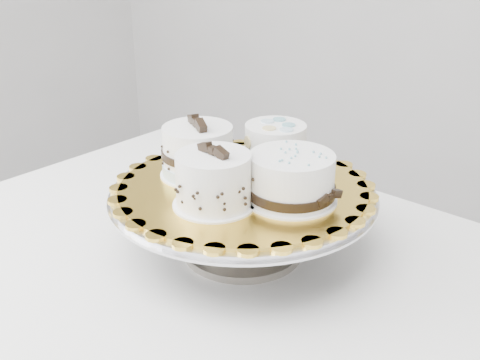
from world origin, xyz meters
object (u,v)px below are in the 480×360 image
Objects in this scene: cake_board at (243,187)px; cake_ribbon at (292,180)px; cake_banded at (198,153)px; table at (246,321)px; cake_swirl at (214,181)px; cake_dots at (275,146)px; cake_stand at (243,209)px.

cake_ribbon is (0.09, 0.00, 0.04)m from cake_board.
cake_banded is at bearing -173.95° from cake_board.
cake_board is at bearing -169.14° from cake_ribbon.
cake_banded is (-0.13, 0.05, 0.23)m from table.
cake_ribbon is (0.17, 0.01, -0.00)m from cake_banded.
cake_dots is at bearing 103.83° from cake_swirl.
cake_stand is at bearing 134.96° from table.
table is 9.93× the size of cake_dots.
cake_banded reaches higher than cake_swirl.
cake_stand is (-0.05, 0.06, 0.15)m from table.
cake_stand reaches higher than table.
cake_swirl is 0.97× the size of cake_dots.
cake_dots is 0.13m from cake_ribbon.
cake_stand is 0.12m from cake_dots.
table is at bearing -111.31° from cake_ribbon.
table is at bearing 35.47° from cake_swirl.
cake_board is at bearing 37.89° from cake_banded.
cake_ribbon is at bearing 63.17° from table.
cake_board is 2.97× the size of cake_dots.
cake_ribbon reaches higher than cake_board.
cake_ribbon is (0.09, 0.00, 0.07)m from cake_stand.
cake_dots reaches higher than table.
cake_ribbon reaches higher than cake_stand.
cake_board is 3.06× the size of cake_swirl.
cake_board is 0.09m from cake_banded.
cake_banded is 1.18× the size of cake_dots.
cake_dots is 0.87× the size of cake_ribbon.
cake_swirl is at bearing -6.48° from cake_banded.
table is at bearing -49.59° from cake_stand.
table is 0.17m from cake_stand.
cake_banded is (-0.08, -0.01, 0.08)m from cake_stand.
cake_board is (-0.05, 0.06, 0.19)m from table.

